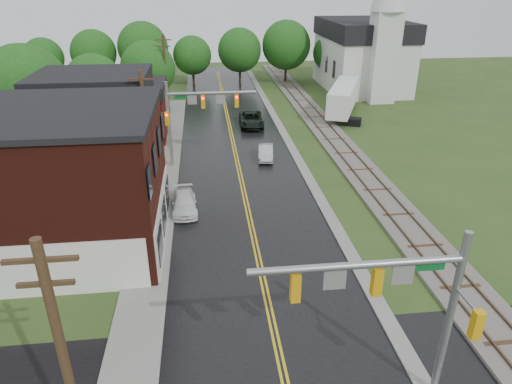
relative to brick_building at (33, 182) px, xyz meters
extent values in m
cube|color=black|center=(12.48, 15.00, -4.15)|extent=(10.00, 90.00, 0.02)
cube|color=gray|center=(17.88, 20.00, -4.15)|extent=(0.80, 70.00, 0.12)
cube|color=gray|center=(6.28, 10.00, -4.15)|extent=(2.40, 50.00, 0.12)
cube|color=#41140E|center=(-0.02, 0.00, -0.15)|extent=(14.00, 10.00, 8.00)
cube|color=silver|center=(7.03, 0.00, -2.65)|extent=(0.10, 9.50, 3.00)
cube|color=black|center=(-0.02, 0.00, 4.00)|extent=(14.30, 10.30, 0.30)
cube|color=tan|center=(1.48, 11.00, -0.95)|extent=(8.00, 7.00, 6.40)
cube|color=#3F0F0C|center=(2.48, 20.00, -1.95)|extent=(7.00, 6.00, 4.40)
cube|color=silver|center=(32.48, 40.00, -0.65)|extent=(10.00, 16.00, 7.00)
cube|color=black|center=(32.48, 40.00, 4.05)|extent=(10.40, 16.40, 2.40)
cube|color=silver|center=(32.48, 32.00, 1.35)|extent=(3.20, 3.20, 11.00)
cube|color=#59544C|center=(22.48, 20.00, -4.05)|extent=(3.20, 80.00, 0.20)
cube|color=#4C3828|center=(21.76, 20.00, -3.91)|extent=(0.10, 80.00, 0.12)
cube|color=#4C3828|center=(23.20, 20.00, -3.91)|extent=(0.10, 80.00, 0.12)
cylinder|color=gray|center=(18.08, -13.00, -0.55)|extent=(0.28, 0.28, 7.20)
cylinder|color=gray|center=(14.48, -13.00, 2.05)|extent=(7.20, 0.26, 0.26)
cube|color=orange|center=(15.20, -13.00, 1.35)|extent=(0.32, 0.30, 1.05)
cube|color=orange|center=(12.47, -13.00, 1.35)|extent=(0.32, 0.30, 1.05)
cube|color=gray|center=(16.07, -13.00, 1.55)|extent=(0.75, 0.06, 0.75)
cube|color=gray|center=(13.76, -13.00, 1.55)|extent=(0.75, 0.06, 0.75)
cube|color=#0C5926|center=(16.79, -13.00, 1.80)|extent=(1.40, 0.04, 0.30)
cylinder|color=gray|center=(6.88, 12.00, -0.55)|extent=(0.28, 0.28, 7.20)
cylinder|color=gray|center=(10.48, 12.00, 2.05)|extent=(7.20, 0.26, 0.26)
cube|color=orange|center=(9.76, 12.00, 1.35)|extent=(0.32, 0.30, 1.05)
cube|color=orange|center=(12.50, 12.00, 1.35)|extent=(0.32, 0.30, 1.05)
cube|color=gray|center=(8.90, 12.00, 1.55)|extent=(0.75, 0.06, 0.75)
cube|color=gray|center=(11.20, 12.00, 1.55)|extent=(0.75, 0.06, 0.75)
cube|color=#0C5926|center=(8.18, 12.00, 1.80)|extent=(1.40, 0.04, 0.30)
sphere|color=#FF0C0C|center=(9.76, 11.82, 1.68)|extent=(0.20, 0.20, 0.20)
cylinder|color=#382616|center=(5.68, -15.00, 0.35)|extent=(0.28, 0.28, 9.00)
cube|color=#382616|center=(5.68, -15.00, 4.25)|extent=(1.80, 0.12, 0.12)
cube|color=#382616|center=(5.68, -15.00, 3.55)|extent=(1.40, 0.12, 0.12)
cylinder|color=#382616|center=(5.68, 7.00, 0.35)|extent=(0.28, 0.28, 9.00)
cube|color=#382616|center=(5.68, 7.00, 4.25)|extent=(1.80, 0.12, 0.12)
cube|color=#382616|center=(5.68, 7.00, 3.55)|extent=(1.40, 0.12, 0.12)
cylinder|color=#382616|center=(5.68, 29.00, 0.35)|extent=(0.28, 0.28, 9.00)
cube|color=#382616|center=(5.68, 29.00, 4.25)|extent=(1.80, 0.12, 0.12)
cube|color=#382616|center=(5.68, 29.00, 3.55)|extent=(1.40, 0.12, 0.12)
cylinder|color=black|center=(-5.52, 17.00, -2.44)|extent=(0.36, 0.36, 3.42)
sphere|color=#174814|center=(-5.52, 17.00, 1.74)|extent=(7.60, 7.60, 7.60)
sphere|color=#174814|center=(-4.92, 16.60, 1.07)|extent=(5.32, 5.32, 5.32)
cylinder|color=black|center=(-1.52, 25.00, -2.80)|extent=(0.36, 0.36, 2.70)
sphere|color=#174814|center=(-1.52, 25.00, 0.50)|extent=(6.00, 6.00, 6.00)
sphere|color=#174814|center=(-0.92, 24.60, -0.03)|extent=(4.20, 4.20, 4.20)
cylinder|color=black|center=(3.48, 31.00, -2.71)|extent=(0.36, 0.36, 2.88)
sphere|color=#174814|center=(3.48, 31.00, 0.81)|extent=(6.40, 6.40, 6.40)
sphere|color=#174814|center=(4.08, 30.60, 0.25)|extent=(4.48, 4.48, 4.48)
imported|color=black|center=(14.85, 22.89, -3.41)|extent=(2.65, 5.43, 1.49)
imported|color=#BCBDC2|center=(15.07, 12.89, -3.56)|extent=(1.70, 3.73, 1.19)
imported|color=white|center=(8.14, 3.58, -3.56)|extent=(1.94, 4.17, 1.18)
cube|color=black|center=(25.91, 21.96, -3.75)|extent=(2.11, 1.81, 0.80)
cylinder|color=gray|center=(25.91, 28.82, -3.75)|extent=(0.16, 0.16, 0.80)
cube|color=white|center=(25.91, 26.07, -1.98)|extent=(6.51, 11.01, 2.74)
camera|label=1|loc=(9.80, -24.83, 10.43)|focal=32.00mm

